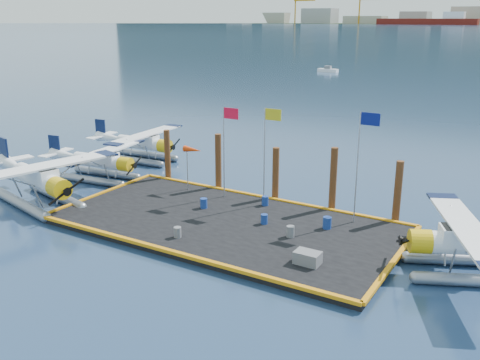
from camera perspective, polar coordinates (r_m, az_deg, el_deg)
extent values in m
plane|color=navy|center=(31.64, -1.57, -5.11)|extent=(4000.00, 4000.00, 0.00)
cube|color=black|center=(31.56, -1.58, -4.77)|extent=(20.00, 10.00, 0.40)
cube|color=#50120B|center=(906.11, 19.25, 15.64)|extent=(150.00, 22.00, 10.00)
cube|color=white|center=(898.28, 21.88, 15.95)|extent=(30.00, 16.00, 12.00)
cylinder|color=orange|center=(1017.76, 5.91, 17.52)|extent=(2.40, 2.40, 44.00)
cylinder|color=orange|center=(972.43, 12.61, 17.25)|extent=(2.40, 2.40, 44.00)
cone|color=black|center=(1567.98, 18.21, 15.80)|extent=(1400.00, 1400.00, 520.00)
cylinder|color=gray|center=(38.29, -19.03, -1.55)|extent=(6.79, 2.27, 0.66)
cylinder|color=gray|center=(37.37, -22.33, -2.36)|extent=(6.79, 2.27, 0.66)
cylinder|color=white|center=(37.19, -20.75, 0.14)|extent=(5.26, 2.40, 1.21)
cube|color=white|center=(36.50, -20.37, 0.50)|extent=(2.64, 1.75, 0.99)
cube|color=black|center=(36.16, -20.18, 0.74)|extent=(1.77, 1.49, 0.61)
cylinder|color=#E4B10C|center=(34.69, -18.74, -0.83)|extent=(1.37, 1.50, 1.28)
cube|color=black|center=(33.89, -18.02, -1.18)|extent=(0.65, 2.40, 1.24)
cube|color=white|center=(36.36, -20.46, 1.34)|extent=(3.97, 10.02, 0.13)
cube|color=#0A1436|center=(38.48, -14.11, 2.73)|extent=(1.84, 1.36, 0.14)
cube|color=#0A1436|center=(41.50, -23.87, 2.88)|extent=(1.21, 0.42, 1.87)
cube|color=white|center=(41.56, -23.70, 1.90)|extent=(1.85, 3.87, 0.11)
cylinder|color=gray|center=(42.81, -14.04, 0.73)|extent=(5.71, 1.25, 0.55)
cylinder|color=gray|center=(41.31, -15.73, 0.00)|extent=(5.71, 1.25, 0.55)
cylinder|color=white|center=(41.61, -14.80, 1.98)|extent=(4.36, 1.53, 1.01)
cube|color=white|center=(41.20, -14.23, 2.33)|extent=(2.13, 1.25, 0.83)
cube|color=black|center=(40.99, -13.95, 2.54)|extent=(1.39, 1.11, 0.50)
cylinder|color=#E4B10C|center=(40.20, -12.13, 1.64)|extent=(1.04, 1.17, 1.06)
cube|color=black|center=(39.76, -11.22, 1.53)|extent=(0.31, 2.03, 1.03)
cube|color=white|center=(41.09, -14.28, 2.95)|extent=(2.39, 8.36, 0.11)
cube|color=#0A1436|center=(44.16, -11.16, 4.12)|extent=(1.47, 0.99, 0.12)
cube|color=#0A1436|center=(38.18, -17.88, 1.59)|extent=(1.47, 0.99, 0.12)
cube|color=#0A1436|center=(44.13, -19.19, 3.54)|extent=(1.01, 0.23, 1.56)
cube|color=white|center=(44.20, -19.03, 2.78)|extent=(1.21, 3.20, 0.09)
cylinder|color=gray|center=(47.76, -9.87, 2.68)|extent=(5.94, 0.94, 0.57)
cylinder|color=gray|center=(46.17, -11.43, 2.10)|extent=(5.94, 0.94, 0.57)
cylinder|color=white|center=(46.54, -10.54, 3.90)|extent=(4.49, 1.32, 1.05)
cube|color=white|center=(46.12, -9.99, 4.24)|extent=(2.16, 1.18, 0.86)
cube|color=black|center=(45.91, -9.72, 4.44)|extent=(1.40, 1.08, 0.52)
cylinder|color=#E4B10C|center=(45.09, -8.03, 3.60)|extent=(1.02, 1.16, 1.11)
cube|color=black|center=(44.63, -7.18, 3.50)|extent=(0.19, 2.12, 1.07)
cube|color=white|center=(46.02, -10.02, 4.82)|extent=(1.96, 8.66, 0.11)
cube|color=#0A1436|center=(49.27, -7.14, 5.74)|extent=(1.48, 0.95, 0.12)
cube|color=#0A1436|center=(42.92, -13.33, 3.74)|extent=(1.48, 0.95, 0.12)
cube|color=#0A1436|center=(49.14, -14.67, 5.35)|extent=(1.05, 0.18, 1.62)
cube|color=white|center=(49.20, -14.53, 4.63)|extent=(1.06, 3.29, 0.10)
cylinder|color=gray|center=(29.29, 23.38, -7.84)|extent=(5.91, 3.17, 0.60)
cylinder|color=white|center=(27.74, 23.95, -6.23)|extent=(4.71, 2.97, 1.11)
cube|color=white|center=(27.43, 22.83, -5.56)|extent=(2.47, 1.93, 0.90)
cube|color=black|center=(27.27, 22.27, -5.16)|extent=(1.72, 1.55, 0.55)
cylinder|color=#E4B10C|center=(27.04, 18.65, -6.22)|extent=(1.40, 1.48, 1.17)
cube|color=black|center=(26.86, 16.86, -6.20)|extent=(1.00, 2.06, 1.13)
cube|color=white|center=(27.25, 22.95, -4.58)|extent=(5.17, 8.84, 0.12)
cube|color=#0A1436|center=(31.17, 20.79, -1.68)|extent=(1.75, 1.45, 0.13)
cylinder|color=navy|center=(33.61, -3.89, -2.48)|extent=(0.44, 0.44, 0.63)
cylinder|color=slate|center=(29.35, 5.41, -5.49)|extent=(0.44, 0.44, 0.63)
cylinder|color=navy|center=(31.07, 2.60, -4.18)|extent=(0.40, 0.40, 0.57)
cylinder|color=slate|center=(29.40, -6.68, -5.55)|extent=(0.42, 0.42, 0.58)
cylinder|color=navy|center=(30.75, 9.27, -4.52)|extent=(0.48, 0.48, 0.68)
cylinder|color=navy|center=(34.04, 2.69, -2.23)|extent=(0.43, 0.43, 0.61)
cube|color=slate|center=(26.41, 7.22, -8.23)|extent=(1.25, 0.83, 0.62)
cylinder|color=#9899A1|center=(34.91, -1.73, 2.90)|extent=(0.08, 0.08, 6.00)
cube|color=red|center=(34.07, -0.98, 7.11)|extent=(1.10, 0.03, 0.70)
cylinder|color=#9899A1|center=(33.41, 2.61, 2.42)|extent=(0.08, 0.08, 6.20)
cube|color=gold|center=(32.57, 3.53, 6.97)|extent=(1.10, 0.03, 0.70)
cylinder|color=#9899A1|center=(31.07, 12.38, 1.19)|extent=(0.08, 0.08, 6.50)
cube|color=navy|center=(30.27, 13.72, 6.33)|extent=(1.10, 0.03, 0.70)
cylinder|color=#9899A1|center=(36.95, -5.63, 1.22)|extent=(0.07, 0.07, 3.00)
cone|color=red|center=(36.31, -5.06, 3.23)|extent=(1.40, 0.44, 0.44)
cylinder|color=#482C14|center=(39.92, -7.74, 2.49)|extent=(0.44, 0.44, 4.00)
cylinder|color=#482C14|center=(37.33, -2.33, 1.77)|extent=(0.44, 0.44, 4.20)
cylinder|color=#482C14|center=(35.20, 3.82, 0.46)|extent=(0.44, 0.44, 3.80)
cylinder|color=#482C14|center=(33.58, 9.90, -0.14)|extent=(0.44, 0.44, 4.30)
cylinder|color=#482C14|center=(32.50, 16.45, -1.46)|extent=(0.44, 0.44, 4.00)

